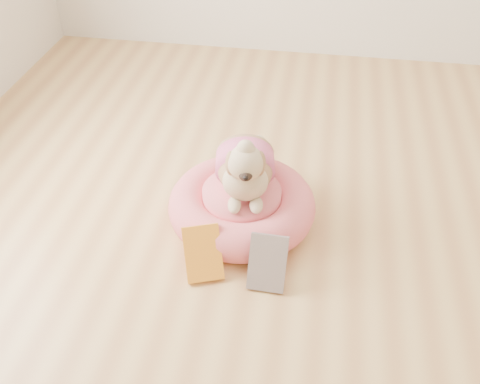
% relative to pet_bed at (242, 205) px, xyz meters
% --- Properties ---
extents(floor, '(4.50, 4.50, 0.00)m').
position_rel_pet_bed_xyz_m(floor, '(0.36, -0.47, -0.08)').
color(floor, tan).
rests_on(floor, ground).
extents(pet_bed, '(0.65, 0.65, 0.17)m').
position_rel_pet_bed_xyz_m(pet_bed, '(0.00, 0.00, 0.00)').
color(pet_bed, '#EB5C6E').
rests_on(pet_bed, floor).
extents(dog, '(0.38, 0.50, 0.33)m').
position_rel_pet_bed_xyz_m(dog, '(0.01, 0.03, 0.25)').
color(dog, brown).
rests_on(dog, pet_bed).
extents(book_yellow, '(0.19, 0.20, 0.19)m').
position_rel_pet_bed_xyz_m(book_yellow, '(-0.10, -0.33, 0.02)').
color(book_yellow, yellow).
rests_on(book_yellow, floor).
extents(book_white, '(0.15, 0.14, 0.21)m').
position_rel_pet_bed_xyz_m(book_white, '(0.16, -0.35, 0.02)').
color(book_white, silver).
rests_on(book_white, floor).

